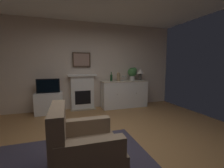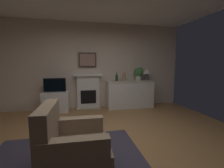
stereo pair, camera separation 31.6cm
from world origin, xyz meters
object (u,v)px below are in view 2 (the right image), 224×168
(wine_glass_center, at_px, (132,77))
(tv_cabinet, at_px, (56,102))
(fireplace_unit, at_px, (88,92))
(vase_decorative, at_px, (124,77))
(table_lamp, at_px, (147,72))
(wine_bottle, at_px, (117,78))
(sideboard_cabinet, at_px, (130,94))
(tv_set, at_px, (55,85))
(framed_picture, at_px, (87,60))
(wine_glass_left, at_px, (129,77))
(armchair, at_px, (72,147))
(potted_plant_small, at_px, (139,73))

(wine_glass_center, bearing_deg, tv_cabinet, 178.94)
(fireplace_unit, distance_m, vase_decorative, 1.24)
(table_lamp, xyz_separation_m, wine_bottle, (-1.02, 0.01, -0.17))
(sideboard_cabinet, relative_size, tv_set, 2.47)
(wine_bottle, relative_size, tv_set, 0.47)
(table_lamp, bearing_deg, tv_cabinet, 179.70)
(framed_picture, bearing_deg, tv_set, -166.69)
(vase_decorative, bearing_deg, fireplace_unit, 168.58)
(sideboard_cabinet, bearing_deg, table_lamp, 0.00)
(framed_picture, relative_size, wine_bottle, 1.90)
(tv_cabinet, bearing_deg, framed_picture, 12.01)
(wine_glass_center, bearing_deg, table_lamp, 3.05)
(framed_picture, relative_size, wine_glass_left, 3.33)
(table_lamp, bearing_deg, fireplace_unit, 174.73)
(fireplace_unit, xyz_separation_m, wine_glass_center, (1.39, -0.21, 0.46))
(sideboard_cabinet, distance_m, armchair, 3.34)
(wine_glass_center, xyz_separation_m, tv_cabinet, (-2.36, 0.04, -0.70))
(wine_glass_center, xyz_separation_m, armchair, (-1.78, -2.82, -0.62))
(tv_cabinet, bearing_deg, potted_plant_small, 0.66)
(tv_set, bearing_deg, sideboard_cabinet, 0.20)
(framed_picture, distance_m, potted_plant_small, 1.72)
(potted_plant_small, xyz_separation_m, armchair, (-2.05, -2.89, -0.76))
(framed_picture, height_order, tv_cabinet, framed_picture)
(framed_picture, xyz_separation_m, sideboard_cabinet, (1.35, -0.22, -1.11))
(fireplace_unit, distance_m, table_lamp, 2.02)
(potted_plant_small, bearing_deg, fireplace_unit, 175.46)
(armchair, bearing_deg, tv_set, 101.60)
(fireplace_unit, height_order, armchair, fireplace_unit)
(sideboard_cabinet, distance_m, tv_cabinet, 2.33)
(vase_decorative, distance_m, tv_set, 2.11)
(table_lamp, xyz_separation_m, wine_glass_left, (-0.65, -0.06, -0.16))
(sideboard_cabinet, bearing_deg, fireplace_unit, 172.52)
(table_lamp, xyz_separation_m, tv_cabinet, (-2.90, 0.02, -0.86))
(potted_plant_small, bearing_deg, table_lamp, -9.86)
(sideboard_cabinet, relative_size, wine_glass_left, 9.28)
(tv_set, bearing_deg, table_lamp, 0.16)
(sideboard_cabinet, bearing_deg, wine_glass_center, -39.22)
(table_lamp, height_order, tv_cabinet, table_lamp)
(wine_bottle, xyz_separation_m, tv_set, (-1.88, -0.02, -0.18))
(sideboard_cabinet, height_order, tv_set, tv_set)
(sideboard_cabinet, xyz_separation_m, table_lamp, (0.57, 0.00, 0.72))
(tv_set, xyz_separation_m, potted_plant_small, (2.63, 0.05, 0.33))
(armchair, bearing_deg, framed_picture, 82.72)
(fireplace_unit, height_order, wine_bottle, wine_bottle)
(sideboard_cabinet, relative_size, wine_bottle, 5.28)
(framed_picture, xyz_separation_m, vase_decorative, (1.13, -0.27, -0.53))
(fireplace_unit, height_order, vase_decorative, vase_decorative)
(vase_decorative, bearing_deg, table_lamp, 3.60)
(sideboard_cabinet, relative_size, wine_glass_center, 9.28)
(potted_plant_small, bearing_deg, tv_set, -178.84)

